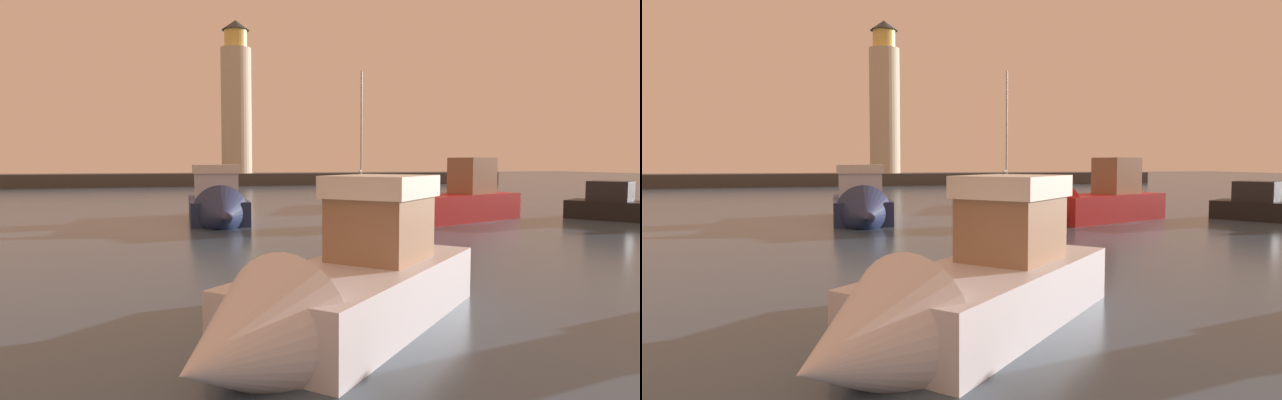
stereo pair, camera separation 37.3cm
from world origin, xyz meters
TOP-DOWN VIEW (x-y plane):
  - ground_plane at (0.00, 33.67)m, footprint 220.00×220.00m
  - breakwater at (0.00, 67.34)m, footprint 73.46×6.45m
  - lighthouse at (1.13, 67.34)m, footprint 3.81×3.81m
  - motorboat_1 at (6.35, 21.94)m, footprint 8.58×5.19m
  - motorboat_4 at (-3.76, 6.55)m, footprint 6.86×6.78m
  - motorboat_5 at (-4.36, 24.18)m, footprint 2.70×8.70m
  - sailboat_moored at (5.06, 30.76)m, footprint 3.87×6.73m

SIDE VIEW (x-z plane):
  - ground_plane at x=0.00m, z-range 0.00..0.00m
  - sailboat_moored at x=5.06m, z-range -3.82..4.87m
  - breakwater at x=0.00m, z-range 0.00..1.48m
  - motorboat_4 at x=-3.76m, z-range -0.80..2.34m
  - motorboat_5 at x=-4.36m, z-range -0.90..2.53m
  - motorboat_1 at x=6.35m, z-range -0.87..2.69m
  - lighthouse at x=1.13m, z-range 0.98..20.05m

